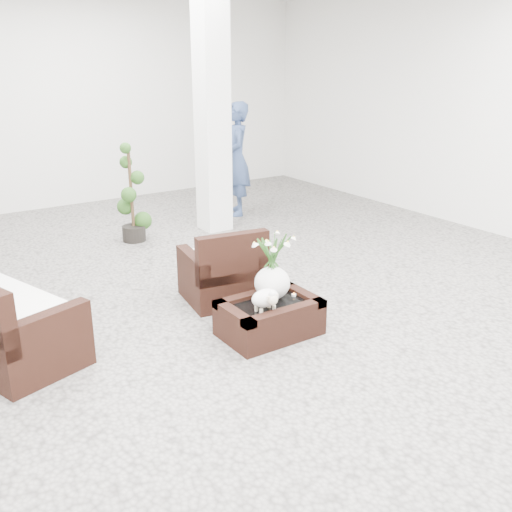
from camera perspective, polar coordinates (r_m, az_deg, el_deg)
ground at (r=6.15m, az=-0.52°, el=-5.21°), size 11.00×11.00×0.00m
column at (r=8.65m, az=-4.28°, el=13.90°), size 0.40×0.40×3.50m
coffee_table at (r=5.57m, az=1.31°, el=-6.15°), size 0.90×0.60×0.31m
sheep_figurine at (r=5.32m, az=0.90°, el=-4.29°), size 0.28×0.23×0.21m
planter_narcissus at (r=5.49m, az=1.61°, el=-0.26°), size 0.44×0.44×0.80m
tealight at (r=5.68m, az=3.69°, el=-3.78°), size 0.04×0.04×0.03m
armchair at (r=6.27m, az=-3.34°, el=-0.68°), size 0.88×0.85×0.82m
topiary at (r=8.37m, az=-12.02°, el=5.95°), size 0.36×0.36×1.37m
shopper at (r=9.59m, az=-1.90°, el=9.37°), size 0.68×0.78×1.81m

